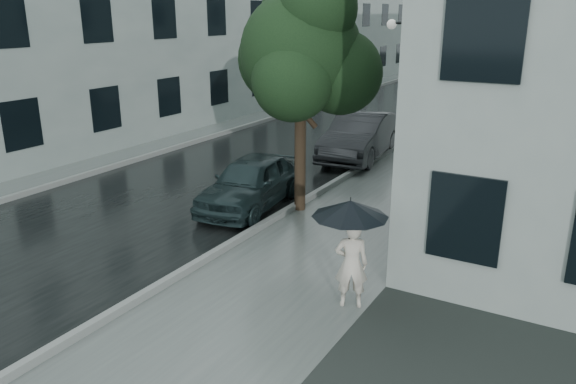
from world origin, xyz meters
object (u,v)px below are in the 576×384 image
Objects in this scene: lamp_post at (399,80)px; car_near at (251,182)px; street_tree at (303,51)px; pedestrian at (351,264)px; car_far at (360,136)px.

car_near is (-1.49, -6.85, -1.99)m from lamp_post.
lamp_post reaches higher than car_near.
lamp_post is at bearing 71.32° from car_near.
car_near is (-1.19, -0.57, -3.31)m from street_tree.
lamp_post is (-2.86, 10.33, 1.87)m from pedestrian.
car_near is (-4.34, 3.48, -0.11)m from pedestrian.
pedestrian is 5.56m from car_near.
car_far is (-1.04, -0.72, -1.88)m from lamp_post.
car_far is at bearing -143.06° from lamp_post.
pedestrian is 0.27× the size of street_tree.
pedestrian reaches higher than car_far.
pedestrian is at bearing -73.45° from car_far.
lamp_post is at bearing -99.29° from pedestrian.
street_tree is 3.56m from car_near.
pedestrian is 6.04m from street_tree.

